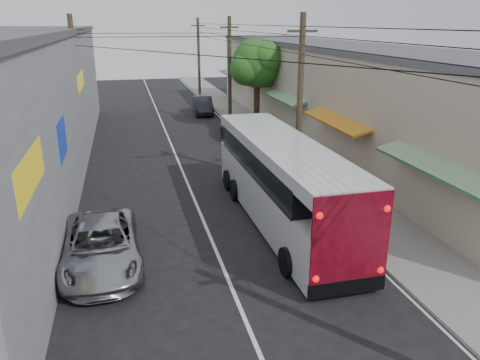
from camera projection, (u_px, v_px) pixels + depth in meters
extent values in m
cube|color=slate|center=(277.00, 146.00, 29.74)|extent=(3.00, 80.00, 0.12)
cube|color=#B3A48E|center=(333.00, 93.00, 31.65)|extent=(6.00, 40.00, 6.00)
cube|color=#4C4C51|center=(336.00, 46.00, 30.66)|extent=(6.20, 40.00, 0.30)
cube|color=#197220|center=(438.00, 164.00, 16.22)|extent=(1.39, 6.00, 0.46)
cube|color=#D46018|center=(338.00, 120.00, 23.58)|extent=(1.39, 6.00, 0.46)
cube|color=#197220|center=(286.00, 96.00, 30.94)|extent=(1.39, 6.00, 0.46)
cube|color=#D46018|center=(254.00, 82.00, 38.30)|extent=(1.39, 6.00, 0.46)
cube|color=#197220|center=(232.00, 72.00, 45.66)|extent=(1.39, 6.00, 0.46)
cube|color=gray|center=(7.00, 108.00, 23.42)|extent=(7.00, 36.00, 7.00)
cube|color=yellow|center=(28.00, 173.00, 11.10)|extent=(0.12, 3.50, 1.00)
cube|color=#1433A5|center=(61.00, 139.00, 16.81)|extent=(0.12, 2.20, 1.40)
cube|color=yellow|center=(80.00, 81.00, 25.71)|extent=(0.12, 4.00, 0.90)
cylinder|color=#473828|center=(300.00, 103.00, 21.75)|extent=(0.28, 0.28, 8.00)
cube|color=#473828|center=(303.00, 31.00, 20.72)|extent=(1.40, 0.12, 0.12)
cylinder|color=#473828|center=(230.00, 71.00, 35.54)|extent=(0.28, 0.28, 8.00)
cube|color=#473828|center=(229.00, 27.00, 34.51)|extent=(1.40, 0.12, 0.12)
cylinder|color=#473828|center=(199.00, 58.00, 49.34)|extent=(0.28, 0.28, 8.00)
cube|color=#473828|center=(198.00, 26.00, 48.31)|extent=(1.40, 0.12, 0.12)
cylinder|color=#473828|center=(78.00, 90.00, 25.84)|extent=(0.28, 0.28, 8.00)
cube|color=#473828|center=(71.00, 30.00, 24.81)|extent=(1.40, 0.12, 0.12)
cylinder|color=#59595E|center=(279.00, 36.00, 20.53)|extent=(2.20, 0.10, 0.10)
cube|color=#59595E|center=(255.00, 39.00, 20.32)|extent=(0.50, 0.18, 0.12)
cylinder|color=#3F2B19|center=(257.00, 101.00, 34.71)|extent=(0.44, 0.44, 4.00)
sphere|color=#155119|center=(257.00, 62.00, 33.81)|extent=(3.60, 3.60, 3.60)
sphere|color=#155119|center=(268.00, 70.00, 34.78)|extent=(2.60, 2.60, 2.60)
sphere|color=#155119|center=(247.00, 69.00, 33.36)|extent=(2.40, 2.40, 2.40)
sphere|color=#155119|center=(267.00, 58.00, 32.85)|extent=(2.20, 2.20, 2.20)
sphere|color=#155119|center=(250.00, 59.00, 34.50)|extent=(2.00, 2.00, 2.00)
cube|color=silver|center=(282.00, 196.00, 18.34)|extent=(2.48, 11.40, 1.80)
cube|color=black|center=(279.00, 161.00, 18.35)|extent=(2.48, 9.51, 0.95)
cube|color=silver|center=(283.00, 147.00, 17.70)|extent=(2.48, 11.40, 0.47)
cube|color=maroon|center=(351.00, 240.00, 12.85)|extent=(2.35, 0.10, 2.75)
cube|color=black|center=(347.00, 287.00, 13.32)|extent=(2.37, 0.12, 0.47)
sphere|color=red|center=(316.00, 279.00, 12.92)|extent=(0.21, 0.21, 0.21)
sphere|color=red|center=(380.00, 270.00, 13.39)|extent=(0.21, 0.21, 0.21)
sphere|color=red|center=(319.00, 216.00, 12.31)|extent=(0.21, 0.21, 0.21)
sphere|color=red|center=(387.00, 209.00, 12.78)|extent=(0.21, 0.21, 0.21)
cylinder|color=black|center=(287.00, 262.00, 14.61)|extent=(0.29, 0.95, 0.95)
cylinder|color=black|center=(356.00, 253.00, 15.16)|extent=(0.29, 0.95, 0.95)
cylinder|color=black|center=(235.00, 190.00, 20.87)|extent=(0.29, 0.95, 0.95)
cylinder|color=black|center=(285.00, 185.00, 21.43)|extent=(0.29, 0.95, 0.95)
cylinder|color=black|center=(228.00, 180.00, 22.18)|extent=(0.29, 0.95, 0.95)
cylinder|color=black|center=(276.00, 176.00, 22.73)|extent=(0.29, 0.95, 0.95)
imported|color=#A8A9AF|center=(101.00, 246.00, 15.10)|extent=(2.63, 5.37, 1.47)
imported|color=gray|center=(262.00, 164.00, 23.65)|extent=(2.60, 5.38, 1.51)
imported|color=#2B2A30|center=(241.00, 129.00, 31.00)|extent=(2.20, 4.88, 1.63)
imported|color=black|center=(203.00, 105.00, 40.44)|extent=(1.90, 4.55, 1.46)
imported|color=#C96A81|center=(287.00, 157.00, 24.64)|extent=(0.60, 0.47, 1.46)
imported|color=#8896C5|center=(335.00, 188.00, 19.95)|extent=(0.76, 0.60, 1.50)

